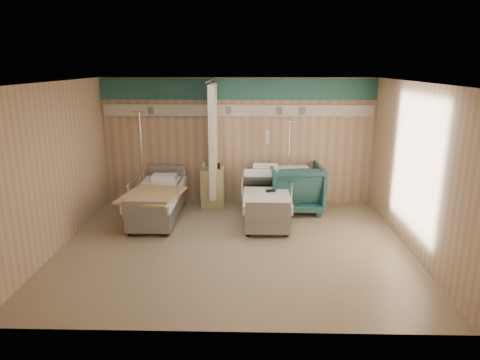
% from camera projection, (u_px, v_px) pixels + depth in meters
% --- Properties ---
extents(ground, '(6.00, 5.00, 0.00)m').
position_uv_depth(ground, '(234.00, 246.00, 7.50)').
color(ground, gray).
rests_on(ground, ground).
extents(room_walls, '(6.04, 5.04, 2.82)m').
position_uv_depth(room_walls, '(232.00, 138.00, 7.25)').
color(room_walls, tan).
rests_on(room_walls, ground).
extents(bed_right, '(1.00, 2.16, 0.63)m').
position_uv_depth(bed_right, '(266.00, 205.00, 8.65)').
color(bed_right, white).
rests_on(bed_right, ground).
extents(bed_left, '(1.00, 2.16, 0.63)m').
position_uv_depth(bed_left, '(158.00, 204.00, 8.70)').
color(bed_left, white).
rests_on(bed_left, ground).
extents(bedside_cabinet, '(0.50, 0.48, 0.85)m').
position_uv_depth(bedside_cabinet, '(213.00, 187.00, 9.52)').
color(bedside_cabinet, '#CCC47F').
rests_on(bedside_cabinet, ground).
extents(visitor_armchair, '(1.17, 1.20, 1.03)m').
position_uv_depth(visitor_armchair, '(295.00, 188.00, 9.16)').
color(visitor_armchair, '#1E494B').
rests_on(visitor_armchair, ground).
extents(waffle_blanket, '(0.75, 0.68, 0.08)m').
position_uv_depth(waffle_blanket, '(295.00, 162.00, 9.03)').
color(waffle_blanket, white).
rests_on(waffle_blanket, visitor_armchair).
extents(iv_stand_right, '(0.34, 0.34, 1.92)m').
position_uv_depth(iv_stand_right, '(288.00, 191.00, 9.34)').
color(iv_stand_right, silver).
rests_on(iv_stand_right, ground).
extents(iv_stand_left, '(0.38, 0.38, 2.12)m').
position_uv_depth(iv_stand_left, '(144.00, 187.00, 9.47)').
color(iv_stand_left, silver).
rests_on(iv_stand_left, ground).
extents(call_remote, '(0.20, 0.13, 0.04)m').
position_uv_depth(call_remote, '(271.00, 191.00, 8.45)').
color(call_remote, black).
rests_on(call_remote, bed_right).
extents(tan_blanket, '(1.20, 1.42, 0.04)m').
position_uv_depth(tan_blanket, '(152.00, 195.00, 8.17)').
color(tan_blanket, tan).
rests_on(tan_blanket, bed_left).
extents(toiletry_bag, '(0.25, 0.21, 0.12)m').
position_uv_depth(toiletry_bag, '(215.00, 166.00, 9.39)').
color(toiletry_bag, black).
rests_on(toiletry_bag, bedside_cabinet).
extents(white_cup, '(0.10, 0.10, 0.12)m').
position_uv_depth(white_cup, '(204.00, 165.00, 9.48)').
color(white_cup, white).
rests_on(white_cup, bedside_cabinet).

